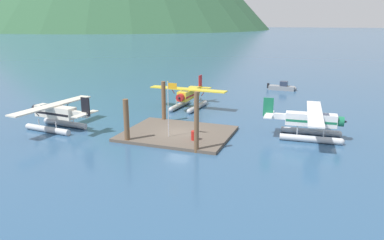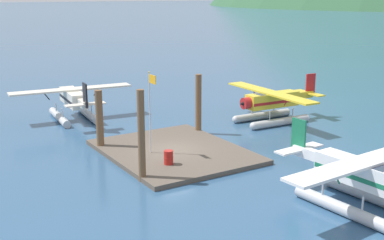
{
  "view_description": "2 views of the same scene",
  "coord_description": "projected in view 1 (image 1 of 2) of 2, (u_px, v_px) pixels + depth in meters",
  "views": [
    {
      "loc": [
        13.55,
        -32.68,
        11.28
      ],
      "look_at": [
        0.84,
        1.97,
        1.15
      ],
      "focal_mm": 34.08,
      "sensor_mm": 36.0,
      "label": 1
    },
    {
      "loc": [
        28.27,
        -16.14,
        10.67
      ],
      "look_at": [
        0.47,
        1.17,
        2.32
      ],
      "focal_mm": 46.75,
      "sensor_mm": 36.0,
      "label": 2
    }
  ],
  "objects": [
    {
      "name": "seaplane_yellow_bow_left",
      "position": [
        189.0,
        97.0,
        47.89
      ],
      "size": [
        10.45,
        7.98,
        3.84
      ],
      "color": "#B7BABF",
      "rests_on": "ground"
    },
    {
      "name": "seaplane_white_stbd_fwd",
      "position": [
        311.0,
        123.0,
        35.59
      ],
      "size": [
        7.97,
        10.47,
        3.84
      ],
      "color": "#B7BABF",
      "rests_on": "ground"
    },
    {
      "name": "dock_platform",
      "position": [
        178.0,
        133.0,
        37.03
      ],
      "size": [
        10.65,
        8.59,
        0.3
      ],
      "primitive_type": "cube",
      "color": "brown",
      "rests_on": "ground"
    },
    {
      "name": "piling_near_left",
      "position": [
        126.0,
        121.0,
        34.2
      ],
      "size": [
        0.51,
        0.51,
        4.22
      ],
      "primitive_type": "cylinder",
      "color": "brown",
      "rests_on": "ground"
    },
    {
      "name": "seaplane_cream_port_aft",
      "position": [
        55.0,
        115.0,
        38.59
      ],
      "size": [
        7.96,
        10.48,
        3.84
      ],
      "color": "#B7BABF",
      "rests_on": "ground"
    },
    {
      "name": "boat_grey_open_north",
      "position": [
        283.0,
        87.0,
        60.71
      ],
      "size": [
        4.89,
        1.7,
        1.5
      ],
      "color": "gray",
      "rests_on": "ground"
    },
    {
      "name": "ground_plane",
      "position": [
        178.0,
        135.0,
        37.07
      ],
      "size": [
        1200.0,
        1200.0,
        0.0
      ],
      "primitive_type": "plane",
      "color": "#2D5175"
    },
    {
      "name": "piling_far_left",
      "position": [
        164.0,
        102.0,
        41.33
      ],
      "size": [
        0.47,
        0.47,
        4.67
      ],
      "primitive_type": "cylinder",
      "color": "brown",
      "rests_on": "ground"
    },
    {
      "name": "piling_near_right",
      "position": [
        196.0,
        123.0,
        31.47
      ],
      "size": [
        0.42,
        0.42,
        5.44
      ],
      "primitive_type": "cylinder",
      "color": "brown",
      "rests_on": "ground"
    },
    {
      "name": "fuel_drum",
      "position": [
        194.0,
        135.0,
        34.46
      ],
      "size": [
        0.62,
        0.62,
        0.88
      ],
      "color": "#AD1E19",
      "rests_on": "dock_platform"
    },
    {
      "name": "flagpole",
      "position": [
        169.0,
        102.0,
        34.63
      ],
      "size": [
        0.95,
        0.1,
        5.47
      ],
      "color": "silver",
      "rests_on": "dock_platform"
    }
  ]
}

